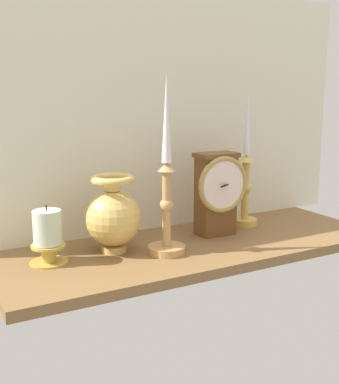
{
  "coord_description": "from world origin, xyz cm",
  "views": [
    {
      "loc": [
        -62.46,
        -100.52,
        37.66
      ],
      "look_at": [
        -7.53,
        0.0,
        14.0
      ],
      "focal_mm": 45.39,
      "sensor_mm": 36.0,
      "label": 1
    }
  ],
  "objects_px": {
    "candlestick_tall_left": "(167,197)",
    "brass_vase_bulbous": "(113,215)",
    "pillar_candle_front": "(48,236)",
    "candlestick_tall_center": "(246,179)",
    "mantel_clock": "(217,192)"
  },
  "relations": [
    {
      "from": "candlestick_tall_center",
      "to": "brass_vase_bulbous",
      "type": "relative_size",
      "value": 2.19
    },
    {
      "from": "candlestick_tall_center",
      "to": "mantel_clock",
      "type": "bearing_deg",
      "value": -160.75
    },
    {
      "from": "pillar_candle_front",
      "to": "candlestick_tall_left",
      "type": "bearing_deg",
      "value": -14.26
    },
    {
      "from": "candlestick_tall_center",
      "to": "brass_vase_bulbous",
      "type": "xyz_separation_m",
      "value": [
        -0.42,
        -0.04,
        -0.04
      ]
    },
    {
      "from": "candlestick_tall_center",
      "to": "brass_vase_bulbous",
      "type": "distance_m",
      "value": 0.43
    },
    {
      "from": "brass_vase_bulbous",
      "to": "pillar_candle_front",
      "type": "height_order",
      "value": "brass_vase_bulbous"
    },
    {
      "from": "mantel_clock",
      "to": "brass_vase_bulbous",
      "type": "xyz_separation_m",
      "value": [
        -0.3,
        0.0,
        -0.03
      ]
    },
    {
      "from": "candlestick_tall_left",
      "to": "brass_vase_bulbous",
      "type": "relative_size",
      "value": 2.24
    },
    {
      "from": "mantel_clock",
      "to": "pillar_candle_front",
      "type": "height_order",
      "value": "mantel_clock"
    },
    {
      "from": "mantel_clock",
      "to": "pillar_candle_front",
      "type": "distance_m",
      "value": 0.46
    },
    {
      "from": "mantel_clock",
      "to": "brass_vase_bulbous",
      "type": "relative_size",
      "value": 1.19
    },
    {
      "from": "pillar_candle_front",
      "to": "mantel_clock",
      "type": "bearing_deg",
      "value": 0.31
    },
    {
      "from": "candlestick_tall_left",
      "to": "pillar_candle_front",
      "type": "height_order",
      "value": "candlestick_tall_left"
    },
    {
      "from": "candlestick_tall_center",
      "to": "brass_vase_bulbous",
      "type": "height_order",
      "value": "candlestick_tall_center"
    },
    {
      "from": "candlestick_tall_left",
      "to": "brass_vase_bulbous",
      "type": "height_order",
      "value": "candlestick_tall_left"
    }
  ]
}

